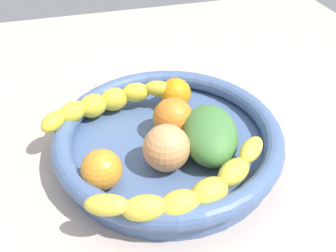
# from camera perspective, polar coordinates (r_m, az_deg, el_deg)

# --- Properties ---
(kitchen_counter) EXTENTS (1.20, 1.20, 0.03)m
(kitchen_counter) POSITION_cam_1_polar(r_m,az_deg,el_deg) (0.60, 0.00, -5.11)
(kitchen_counter) COLOR #B6A79C
(kitchen_counter) RESTS_ON ground
(fruit_bowl) EXTENTS (0.35, 0.35, 0.05)m
(fruit_bowl) POSITION_cam_1_polar(r_m,az_deg,el_deg) (0.57, 0.00, -2.03)
(fruit_bowl) COLOR #4A6597
(fruit_bowl) RESTS_ON kitchen_counter
(banana_draped_left) EXTENTS (0.26, 0.10, 0.05)m
(banana_draped_left) POSITION_cam_1_polar(r_m,az_deg,el_deg) (0.46, 3.59, -9.85)
(banana_draped_left) COLOR yellow
(banana_draped_left) RESTS_ON fruit_bowl
(banana_draped_right) EXTENTS (0.22, 0.10, 0.05)m
(banana_draped_right) POSITION_cam_1_polar(r_m,az_deg,el_deg) (0.61, -9.64, 3.57)
(banana_draped_right) COLOR yellow
(banana_draped_right) RESTS_ON fruit_bowl
(orange_front) EXTENTS (0.05, 0.05, 0.05)m
(orange_front) POSITION_cam_1_polar(r_m,az_deg,el_deg) (0.63, 1.16, 5.01)
(orange_front) COLOR orange
(orange_front) RESTS_ON fruit_bowl
(orange_mid_left) EXTENTS (0.06, 0.06, 0.06)m
(orange_mid_left) POSITION_cam_1_polar(r_m,az_deg,el_deg) (0.50, -10.18, -6.62)
(orange_mid_left) COLOR orange
(orange_mid_left) RESTS_ON fruit_bowl
(orange_mid_right) EXTENTS (0.06, 0.06, 0.06)m
(orange_mid_right) POSITION_cam_1_polar(r_m,az_deg,el_deg) (0.57, 0.77, 1.28)
(orange_mid_right) COLOR orange
(orange_mid_right) RESTS_ON fruit_bowl
(mango_green) EXTENTS (0.11, 0.14, 0.06)m
(mango_green) POSITION_cam_1_polar(r_m,az_deg,el_deg) (0.54, 6.50, -1.29)
(mango_green) COLOR #45813D
(mango_green) RESTS_ON fruit_bowl
(peach_blush) EXTENTS (0.07, 0.07, 0.07)m
(peach_blush) POSITION_cam_1_polar(r_m,az_deg,el_deg) (0.51, -0.25, -3.39)
(peach_blush) COLOR #EA9E62
(peach_blush) RESTS_ON fruit_bowl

